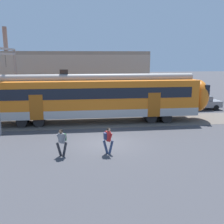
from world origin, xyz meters
TOP-DOWN VIEW (x-y plane):
  - ground_plane at (0.00, 0.00)m, footprint 160.00×160.00m
  - pedestrian_grey at (-2.89, -2.02)m, footprint 0.71×0.50m
  - pedestrian_red at (-0.16, -2.00)m, footprint 0.68×0.54m
  - parked_car_grey at (11.78, 10.29)m, footprint 4.02×1.80m
  - catenary_gantry at (-7.82, 6.03)m, footprint 0.24×6.64m
  - background_building at (-3.97, 15.92)m, footprint 20.97×5.00m

SIDE VIEW (x-z plane):
  - ground_plane at x=0.00m, z-range 0.00..0.00m
  - parked_car_grey at x=11.78m, z-range 0.01..1.55m
  - pedestrian_grey at x=-2.89m, z-range 0.16..1.82m
  - pedestrian_red at x=-0.16m, z-range 0.16..1.82m
  - background_building at x=-3.97m, z-range -1.39..7.81m
  - catenary_gantry at x=-7.82m, z-range 1.05..7.58m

